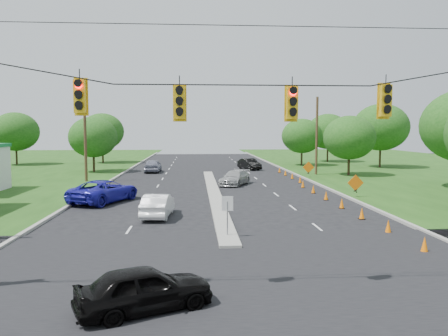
{
  "coord_description": "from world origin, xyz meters",
  "views": [
    {
      "loc": [
        -1.54,
        -14.59,
        5.22
      ],
      "look_at": [
        0.3,
        12.97,
        2.8
      ],
      "focal_mm": 35.0,
      "sensor_mm": 36.0,
      "label": 1
    }
  ],
  "objects": [
    {
      "name": "work_sign_2",
      "position": [
        10.8,
        32.0,
        1.09
      ],
      "size": [
        1.27,
        0.58,
        1.37
      ],
      "color": "black",
      "rests_on": "ground"
    },
    {
      "name": "ground",
      "position": [
        0.0,
        0.0,
        0.0
      ],
      "size": [
        160.0,
        160.0,
        0.0
      ],
      "primitive_type": "plane",
      "color": "black",
      "rests_on": "ground"
    },
    {
      "name": "cone_9",
      "position": [
        8.8,
        34.5,
        0.35
      ],
      "size": [
        0.32,
        0.32,
        0.7
      ],
      "primitive_type": "cone",
      "color": "orange",
      "rests_on": "ground"
    },
    {
      "name": "cone_7",
      "position": [
        8.8,
        27.5,
        0.35
      ],
      "size": [
        0.32,
        0.32,
        0.7
      ],
      "primitive_type": "cone",
      "color": "orange",
      "rests_on": "ground"
    },
    {
      "name": "cone_5",
      "position": [
        8.2,
        20.5,
        0.35
      ],
      "size": [
        0.32,
        0.32,
        0.7
      ],
      "primitive_type": "cone",
      "color": "orange",
      "rests_on": "ground"
    },
    {
      "name": "signal_span",
      "position": [
        -0.05,
        -1.0,
        4.97
      ],
      "size": [
        25.6,
        0.32,
        9.0
      ],
      "color": "#422D1C",
      "rests_on": "ground"
    },
    {
      "name": "tree_9",
      "position": [
        16.0,
        34.0,
        4.34
      ],
      "size": [
        5.88,
        5.88,
        6.86
      ],
      "color": "black",
      "rests_on": "ground"
    },
    {
      "name": "utility_pole_far_left",
      "position": [
        -12.5,
        30.0,
        4.5
      ],
      "size": [
        0.28,
        0.28,
        9.0
      ],
      "primitive_type": "cylinder",
      "color": "#422D1C",
      "rests_on": "ground"
    },
    {
      "name": "cone_8",
      "position": [
        8.8,
        31.0,
        0.35
      ],
      "size": [
        0.32,
        0.32,
        0.7
      ],
      "primitive_type": "cone",
      "color": "orange",
      "rests_on": "ground"
    },
    {
      "name": "cone_2",
      "position": [
        8.2,
        10.0,
        0.35
      ],
      "size": [
        0.32,
        0.32,
        0.7
      ],
      "primitive_type": "cone",
      "color": "orange",
      "rests_on": "ground"
    },
    {
      "name": "tree_6",
      "position": [
        -16.0,
        55.0,
        4.96
      ],
      "size": [
        6.72,
        6.72,
        7.84
      ],
      "color": "black",
      "rests_on": "ground"
    },
    {
      "name": "cone_6",
      "position": [
        8.2,
        24.0,
        0.35
      ],
      "size": [
        0.32,
        0.32,
        0.7
      ],
      "primitive_type": "cone",
      "color": "orange",
      "rests_on": "ground"
    },
    {
      "name": "black_sedan",
      "position": [
        -3.01,
        -2.29,
        0.67
      ],
      "size": [
        4.24,
        3.03,
        1.34
      ],
      "primitive_type": "imported",
      "rotation": [
        0.0,
        0.0,
        1.99
      ],
      "color": "black",
      "rests_on": "ground"
    },
    {
      "name": "blue_pickup",
      "position": [
        -8.09,
        17.13,
        0.82
      ],
      "size": [
        4.92,
        6.47,
        1.63
      ],
      "primitive_type": "imported",
      "rotation": [
        0.0,
        0.0,
        2.71
      ],
      "color": "#1D1AA2",
      "rests_on": "ground"
    },
    {
      "name": "curb_left",
      "position": [
        -10.1,
        30.0,
        0.0
      ],
      "size": [
        0.25,
        110.0,
        0.16
      ],
      "primitive_type": "cube",
      "color": "gray",
      "rests_on": "ground"
    },
    {
      "name": "cone_10",
      "position": [
        8.8,
        38.0,
        0.35
      ],
      "size": [
        0.32,
        0.32,
        0.7
      ],
      "primitive_type": "cone",
      "color": "orange",
      "rests_on": "ground"
    },
    {
      "name": "cone_3",
      "position": [
        8.2,
        13.5,
        0.35
      ],
      "size": [
        0.32,
        0.32,
        0.7
      ],
      "primitive_type": "cone",
      "color": "orange",
      "rests_on": "ground"
    },
    {
      "name": "cone_4",
      "position": [
        8.2,
        17.0,
        0.35
      ],
      "size": [
        0.32,
        0.32,
        0.7
      ],
      "primitive_type": "cone",
      "color": "orange",
      "rests_on": "ground"
    },
    {
      "name": "utility_pole_far_right",
      "position": [
        12.5,
        35.0,
        4.5
      ],
      "size": [
        0.28,
        0.28,
        9.0
      ],
      "primitive_type": "cylinder",
      "color": "#422D1C",
      "rests_on": "ground"
    },
    {
      "name": "tree_11",
      "position": [
        20.0,
        55.0,
        4.96
      ],
      "size": [
        6.72,
        6.72,
        7.84
      ],
      "color": "black",
      "rests_on": "ground"
    },
    {
      "name": "dark_car_receding",
      "position": [
        5.61,
        42.34,
        0.74
      ],
      "size": [
        2.9,
        4.73,
        1.47
      ],
      "primitive_type": "imported",
      "rotation": [
        0.0,
        0.0,
        0.32
      ],
      "color": "black",
      "rests_on": "ground"
    },
    {
      "name": "white_sedan",
      "position": [
        -3.78,
        11.5,
        0.7
      ],
      "size": [
        1.81,
        4.36,
        1.4
      ],
      "primitive_type": "imported",
      "rotation": [
        0.0,
        0.0,
        3.06
      ],
      "color": "white",
      "rests_on": "ground"
    },
    {
      "name": "tree_4",
      "position": [
        -28.0,
        52.0,
        4.96
      ],
      "size": [
        6.72,
        6.72,
        7.84
      ],
      "color": "black",
      "rests_on": "ground"
    },
    {
      "name": "tree_5",
      "position": [
        -14.0,
        40.0,
        4.34
      ],
      "size": [
        5.88,
        5.88,
        6.86
      ],
      "color": "black",
      "rests_on": "ground"
    },
    {
      "name": "work_sign_1",
      "position": [
        10.8,
        18.0,
        1.09
      ],
      "size": [
        1.27,
        0.58,
        1.37
      ],
      "color": "black",
      "rests_on": "ground"
    },
    {
      "name": "silver_car_far",
      "position": [
        2.22,
        26.33,
        0.69
      ],
      "size": [
        3.7,
        5.1,
        1.37
      ],
      "primitive_type": "imported",
      "rotation": [
        0.0,
        0.0,
        -0.43
      ],
      "color": "#9A9A9A",
      "rests_on": "ground"
    },
    {
      "name": "cone_0",
      "position": [
        8.2,
        3.0,
        0.35
      ],
      "size": [
        0.32,
        0.32,
        0.7
      ],
      "primitive_type": "cone",
      "color": "orange",
      "rests_on": "ground"
    },
    {
      "name": "tree_10",
      "position": [
        24.0,
        44.0,
        5.58
      ],
      "size": [
        7.56,
        7.56,
        8.82
      ],
      "color": "black",
      "rests_on": "ground"
    },
    {
      "name": "median_sign",
      "position": [
        0.0,
        6.0,
        1.46
      ],
      "size": [
        0.55,
        0.06,
        2.05
      ],
      "color": "gray",
      "rests_on": "ground"
    },
    {
      "name": "silver_car_oncoming",
      "position": [
        -6.73,
        39.52,
        0.8
      ],
      "size": [
        1.93,
        4.73,
        1.61
      ],
      "primitive_type": "imported",
      "rotation": [
        0.0,
        0.0,
        3.13
      ],
      "color": "gray",
      "rests_on": "ground"
    },
    {
      "name": "tree_12",
      "position": [
        14.0,
        48.0,
        4.34
      ],
      "size": [
        5.88,
        5.88,
        6.86
      ],
      "color": "black",
      "rests_on": "ground"
    },
    {
      "name": "cross_street",
      "position": [
        0.0,
        0.0,
        0.0
      ],
      "size": [
        160.0,
        14.0,
        0.02
      ],
      "primitive_type": "cube",
      "color": "black",
      "rests_on": "ground"
    },
    {
      "name": "curb_right",
      "position": [
        10.1,
        30.0,
        0.0
      ],
      "size": [
        0.25,
        110.0,
        0.16
      ],
      "primitive_type": "cube",
      "color": "gray",
      "rests_on": "ground"
    },
    {
      "name": "median",
      "position": [
        0.0,
        21.0,
        0.0
      ],
      "size": [
        1.0,
        34.0,
        0.18
      ],
      "primitive_type": "cube",
      "color": "gray",
      "rests_on": "ground"
    },
    {
      "name": "cone_1",
      "position": [
        8.2,
        6.5,
        0.35
      ],
      "size": [
        0.32,
        0.32,
        0.7
      ],
      "primitive_type": "cone",
      "color": "orange",
      "rests_on": "ground"
    }
  ]
}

